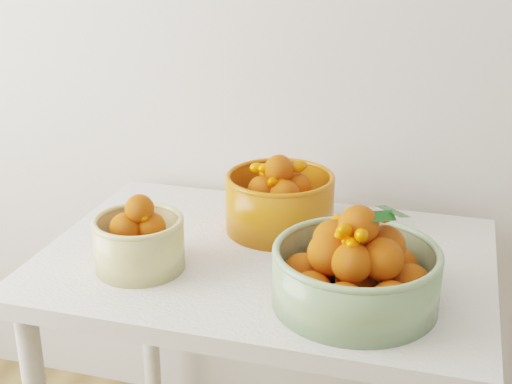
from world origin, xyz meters
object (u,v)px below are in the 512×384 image
at_px(table, 266,292).
at_px(bowl_green, 356,270).
at_px(bowl_cream, 139,241).
at_px(bowl_orange, 280,201).

distance_m(table, bowl_green, 0.32).
height_order(bowl_cream, bowl_orange, bowl_orange).
bearing_deg(table, bowl_green, -34.96).
height_order(table, bowl_orange, bowl_orange).
relative_size(bowl_green, bowl_orange, 1.50).
distance_m(table, bowl_orange, 0.22).
bearing_deg(bowl_orange, table, -87.67).
bearing_deg(bowl_orange, bowl_cream, -130.73).
xyz_separation_m(bowl_green, bowl_orange, (-0.23, 0.30, 0.00)).
bearing_deg(table, bowl_cream, -151.58).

